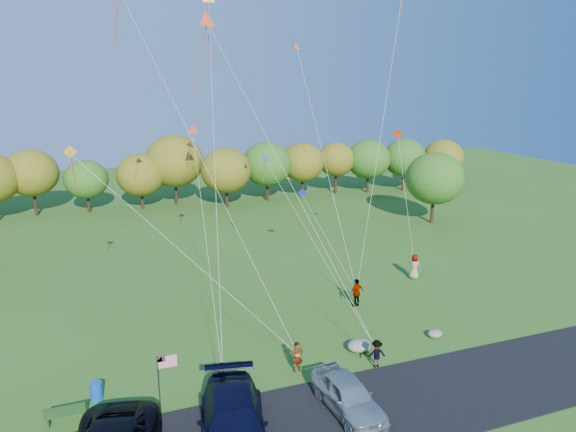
% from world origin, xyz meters
% --- Properties ---
extents(ground, '(140.00, 140.00, 0.00)m').
position_xyz_m(ground, '(0.00, 0.00, 0.00)').
color(ground, '#325C1A').
rests_on(ground, ground).
extents(asphalt_lane, '(44.00, 6.00, 0.06)m').
position_xyz_m(asphalt_lane, '(0.00, -4.00, 0.03)').
color(asphalt_lane, black).
rests_on(asphalt_lane, ground).
extents(treeline, '(76.51, 27.35, 8.00)m').
position_xyz_m(treeline, '(-1.11, 35.58, 4.56)').
color(treeline, '#351F13').
rests_on(treeline, ground).
extents(minivan_navy, '(3.78, 6.93, 1.90)m').
position_xyz_m(minivan_navy, '(-4.00, -4.06, 1.01)').
color(minivan_navy, black).
rests_on(minivan_navy, asphalt_lane).
extents(minivan_silver, '(2.21, 4.79, 1.59)m').
position_xyz_m(minivan_silver, '(1.40, -3.69, 0.85)').
color(minivan_silver, '#AAB2B5').
rests_on(minivan_silver, asphalt_lane).
extents(flyer_a, '(0.64, 0.45, 1.63)m').
position_xyz_m(flyer_a, '(0.45, 0.24, 0.82)').
color(flyer_a, '#4C4C59').
rests_on(flyer_a, ground).
extents(flyer_b, '(0.92, 0.72, 1.88)m').
position_xyz_m(flyer_b, '(-3.71, -0.80, 0.94)').
color(flyer_b, '#4C4C59').
rests_on(flyer_b, ground).
extents(flyer_c, '(1.08, 0.76, 1.53)m').
position_xyz_m(flyer_c, '(4.51, -0.80, 0.76)').
color(flyer_c, '#4C4C59').
rests_on(flyer_c, ground).
extents(flyer_d, '(1.23, 0.80, 1.94)m').
position_xyz_m(flyer_d, '(6.97, 6.25, 0.97)').
color(flyer_d, '#4C4C59').
rests_on(flyer_d, ground).
extents(flyer_e, '(1.12, 1.06, 1.92)m').
position_xyz_m(flyer_e, '(13.36, 9.13, 0.96)').
color(flyer_e, '#4C4C59').
rests_on(flyer_e, ground).
extents(park_bench, '(1.72, 0.43, 0.95)m').
position_xyz_m(park_bench, '(-10.66, -0.22, 0.51)').
color(park_bench, '#193E16').
rests_on(park_bench, ground).
extents(trash_barrel, '(0.57, 0.57, 0.86)m').
position_xyz_m(trash_barrel, '(-9.38, 1.24, 0.43)').
color(trash_barrel, '#0C47BA').
rests_on(trash_barrel, ground).
extents(flag_assembly, '(0.92, 0.60, 2.50)m').
position_xyz_m(flag_assembly, '(-6.33, -0.22, 1.87)').
color(flag_assembly, black).
rests_on(flag_assembly, ground).
extents(boulder_near, '(1.35, 1.06, 0.67)m').
position_xyz_m(boulder_near, '(4.41, 0.95, 0.34)').
color(boulder_near, slate).
rests_on(boulder_near, ground).
extents(boulder_far, '(0.88, 0.73, 0.46)m').
position_xyz_m(boulder_far, '(9.36, 0.85, 0.23)').
color(boulder_far, gray).
rests_on(boulder_far, ground).
extents(kites_aloft, '(23.36, 8.77, 17.61)m').
position_xyz_m(kites_aloft, '(1.52, 13.73, 17.82)').
color(kites_aloft, '#FB4B1B').
rests_on(kites_aloft, ground).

